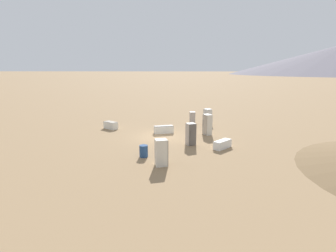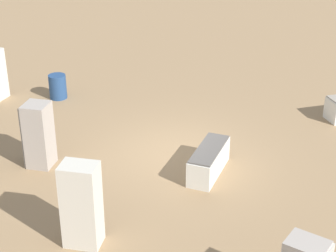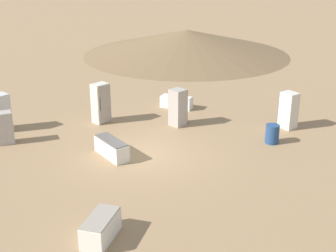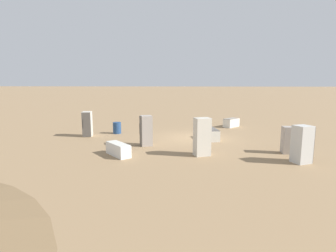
% 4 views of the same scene
% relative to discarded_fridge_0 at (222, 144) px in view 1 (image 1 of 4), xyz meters
% --- Properties ---
extents(ground_plane, '(1000.00, 1000.00, 0.00)m').
position_rel_discarded_fridge_0_xyz_m(ground_plane, '(-5.13, 3.29, -0.32)').
color(ground_plane, '#937551').
extents(discarded_fridge_0, '(1.56, 1.64, 0.64)m').
position_rel_discarded_fridge_0_xyz_m(discarded_fridge_0, '(0.00, 0.00, 0.00)').
color(discarded_fridge_0, white).
rests_on(discarded_fridge_0, ground_plane).
extents(discarded_fridge_1, '(0.94, 0.98, 1.73)m').
position_rel_discarded_fridge_0_xyz_m(discarded_fridge_1, '(-0.33, 8.75, 0.55)').
color(discarded_fridge_1, silver).
rests_on(discarded_fridge_1, ground_plane).
extents(discarded_fridge_2, '(0.88, 0.94, 1.93)m').
position_rel_discarded_fridge_0_xyz_m(discarded_fridge_2, '(-0.79, 4.17, 0.64)').
color(discarded_fridge_2, beige).
rests_on(discarded_fridge_2, ground_plane).
extents(discarded_fridge_3, '(0.87, 0.88, 1.78)m').
position_rel_discarded_fridge_0_xyz_m(discarded_fridge_3, '(-2.42, 0.82, 0.57)').
color(discarded_fridge_3, '#A89E93').
rests_on(discarded_fridge_3, ground_plane).
extents(discarded_fridge_4, '(0.62, 0.82, 1.42)m').
position_rel_discarded_fridge_0_xyz_m(discarded_fridge_4, '(-2.00, 8.66, 0.39)').
color(discarded_fridge_4, '#A89E93').
rests_on(discarded_fridge_4, ground_plane).
extents(discarded_fridge_5, '(1.92, 1.12, 0.73)m').
position_rel_discarded_fridge_0_xyz_m(discarded_fridge_5, '(-4.85, 4.59, 0.04)').
color(discarded_fridge_5, silver).
rests_on(discarded_fridge_5, ground_plane).
extents(discarded_fridge_6, '(1.62, 1.44, 0.73)m').
position_rel_discarded_fridge_0_xyz_m(discarded_fridge_6, '(-10.39, 6.18, 0.05)').
color(discarded_fridge_6, silver).
rests_on(discarded_fridge_6, ground_plane).
extents(discarded_fridge_7, '(0.90, 0.78, 1.73)m').
position_rel_discarded_fridge_0_xyz_m(discarded_fridge_7, '(-4.42, -3.93, 0.55)').
color(discarded_fridge_7, beige).
rests_on(discarded_fridge_7, ground_plane).
extents(rusty_barrel, '(0.59, 0.59, 0.83)m').
position_rel_discarded_fridge_0_xyz_m(rusty_barrel, '(-5.79, -2.29, 0.10)').
color(rusty_barrel, navy).
rests_on(rusty_barrel, ground_plane).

